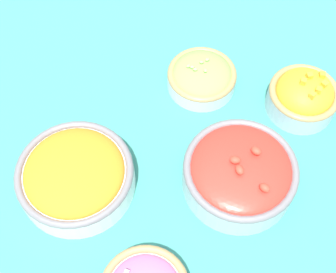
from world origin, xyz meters
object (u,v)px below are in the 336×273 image
object	(u,v)px
bowl_lettuce	(202,76)
bowl_carrots	(75,175)
bowl_cherry_tomatoes	(240,173)
bowl_squash	(303,96)

from	to	relation	value
bowl_lettuce	bowl_carrots	xyz separation A→B (m)	(-0.29, 0.04, 0.01)
bowl_lettuce	bowl_cherry_tomatoes	distance (m)	0.21
bowl_squash	bowl_carrots	bearing A→B (deg)	150.33
bowl_squash	bowl_carrots	size ratio (longest dim) A/B	0.66
bowl_lettuce	bowl_squash	distance (m)	0.18
bowl_squash	bowl_cherry_tomatoes	world-z (taller)	same
bowl_lettuce	bowl_squash	xyz separation A→B (m)	(0.07, -0.17, 0.01)
bowl_lettuce	bowl_carrots	distance (m)	0.29
bowl_carrots	bowl_squash	bearing A→B (deg)	-29.67
bowl_cherry_tomatoes	bowl_carrots	bearing A→B (deg)	128.86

